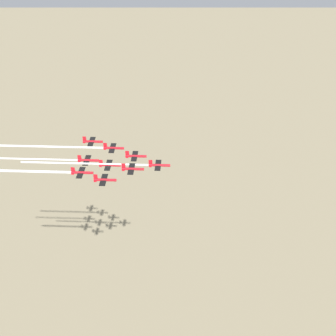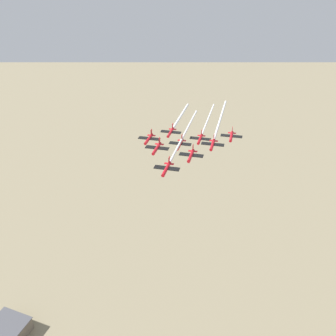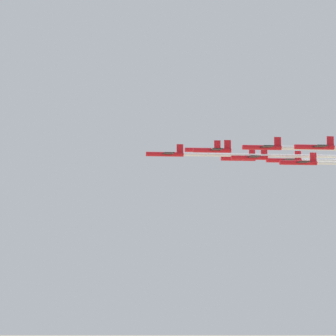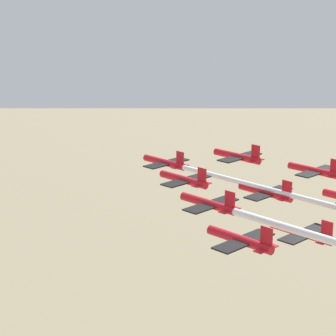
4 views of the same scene
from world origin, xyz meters
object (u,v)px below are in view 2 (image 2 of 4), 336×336
(jet_6, at_px, (231,136))
(jet_3, at_px, (213,144))
(jet_1, at_px, (191,155))
(jet_7, at_px, (200,139))
(hangar, at_px, (3,336))
(jet_4, at_px, (180,144))
(jet_2, at_px, (157,148))
(jet_8, at_px, (171,132))
(jet_5, at_px, (149,139))
(jet_0, at_px, (167,168))

(jet_6, bearing_deg, jet_3, 59.53)
(jet_1, bearing_deg, jet_7, -90.00)
(hangar, height_order, jet_7, jet_7)
(jet_4, bearing_deg, hangar, 5.18)
(hangar, xyz_separation_m, jet_3, (-23.10, 120.26, 141.98))
(hangar, height_order, jet_1, jet_1)
(jet_2, xyz_separation_m, jet_8, (-20.84, -2.27, -2.39))
(jet_2, xyz_separation_m, jet_7, (-22.18, 9.99, -4.06))
(jet_6, relative_size, jet_8, 1.00)
(hangar, xyz_separation_m, jet_5, (-20.43, 95.74, 141.71))
(jet_4, bearing_deg, jet_1, 120.47)
(jet_5, bearing_deg, jet_8, -120.47)
(jet_2, xyz_separation_m, jet_4, (-11.09, 5.00, -2.36))
(hangar, distance_m, jet_8, 175.99)
(jet_3, bearing_deg, jet_5, 0.00)
(jet_5, distance_m, jet_7, 21.42)
(hangar, xyz_separation_m, jet_8, (-31.52, 100.73, 140.82))
(jet_0, height_order, jet_7, jet_0)
(jet_5, relative_size, jet_7, 1.00)
(jet_4, relative_size, jet_7, 1.00)
(jet_0, height_order, jet_6, jet_6)
(hangar, distance_m, jet_7, 182.23)
(jet_1, height_order, jet_4, jet_1)
(jet_5, xyz_separation_m, jet_8, (-11.09, 5.00, -0.89))
(jet_0, bearing_deg, jet_6, -120.47)
(jet_2, distance_m, jet_8, 21.10)
(jet_6, xyz_separation_m, jet_7, (1.34, -12.26, -2.42))
(hangar, height_order, jet_2, jet_2)
(jet_2, relative_size, jet_4, 1.00)
(jet_4, relative_size, jet_6, 1.00)
(jet_1, distance_m, jet_5, 21.27)
(jet_3, relative_size, jet_8, 1.00)
(jet_1, relative_size, jet_7, 1.00)
(hangar, relative_size, jet_7, 3.19)
(jet_3, height_order, jet_4, jet_3)
(jet_7, bearing_deg, jet_2, 59.53)
(jet_1, xyz_separation_m, jet_8, (-19.51, -14.53, -1.01))
(jet_1, height_order, jet_5, jet_1)
(jet_3, bearing_deg, jet_6, -120.47)
(jet_1, bearing_deg, jet_5, -29.54)
(jet_6, bearing_deg, jet_5, 18.78)
(jet_7, bearing_deg, jet_5, 29.54)
(hangar, xyz_separation_m, jet_0, (-0.92, 110.27, 141.38))
(jet_5, distance_m, jet_6, 32.57)
(jet_7, distance_m, jet_8, 12.45)
(jet_1, relative_size, jet_2, 1.00)
(jet_1, distance_m, jet_4, 12.20)
(jet_2, distance_m, jet_6, 32.42)
(jet_3, height_order, jet_5, jet_3)
(jet_7, bearing_deg, jet_4, 59.53)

